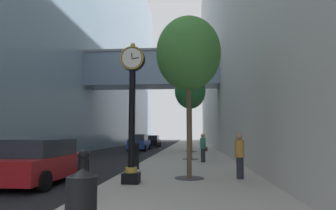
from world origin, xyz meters
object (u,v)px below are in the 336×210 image
object	(u,v)px
street_clock	(132,104)
car_black_trailing	(153,141)
bollard_third	(136,155)
bollard_nearest	(83,175)
pedestrian_walking	(203,147)
car_red_near	(43,161)
street_tree_mid_near	(190,92)
pedestrian_by_clock	(240,155)
car_grey_mid	(136,141)
street_tree_mid_far	(191,93)
street_tree_near	(188,54)
car_blue_far	(139,143)
trash_bin	(81,199)

from	to	relation	value
street_clock	car_black_trailing	distance (m)	29.39
bollard_third	bollard_nearest	bearing A→B (deg)	-90.00
bollard_nearest	car_black_trailing	world-z (taller)	car_black_trailing
pedestrian_walking	car_red_near	size ratio (longest dim) A/B	0.37
bollard_nearest	street_tree_mid_near	xyz separation A→B (m)	(2.51, 11.82, 3.76)
pedestrian_by_clock	car_grey_mid	size ratio (longest dim) A/B	0.40
pedestrian_walking	car_black_trailing	size ratio (longest dim) A/B	0.37
street_tree_mid_near	car_red_near	world-z (taller)	street_tree_mid_near
street_tree_mid_far	car_grey_mid	xyz separation A→B (m)	(-8.06, 14.09, -4.84)
car_red_near	car_black_trailing	world-z (taller)	car_black_trailing
pedestrian_walking	car_grey_mid	distance (m)	25.35
pedestrian_by_clock	street_tree_mid_far	bearing A→B (deg)	96.72
street_tree_near	pedestrian_walking	size ratio (longest dim) A/B	3.74
pedestrian_by_clock	car_blue_far	size ratio (longest dim) A/B	0.36
street_clock	pedestrian_by_clock	world-z (taller)	street_clock
street_clock	bollard_third	distance (m)	4.31
bollard_nearest	car_grey_mid	size ratio (longest dim) A/B	0.30
street_tree_mid_near	street_tree_mid_far	world-z (taller)	street_tree_mid_far
bollard_third	street_tree_mid_near	xyz separation A→B (m)	(2.51, 5.35, 3.76)
street_clock	car_black_trailing	xyz separation A→B (m)	(-3.39, 29.12, -2.01)
street_clock	bollard_nearest	xyz separation A→B (m)	(-0.59, -2.68, -1.98)
car_grey_mid	street_tree_mid_far	bearing A→B (deg)	-60.23
street_tree_near	car_red_near	bearing A→B (deg)	-173.13
street_clock	car_grey_mid	bearing A→B (deg)	101.17
street_tree_near	street_tree_mid_far	size ratio (longest dim) A/B	0.89
bollard_third	pedestrian_walking	xyz separation A→B (m)	(3.25, 3.56, 0.21)
street_tree_mid_near	pedestrian_walking	xyz separation A→B (m)	(0.74, -1.79, -3.55)
street_tree_mid_near	car_black_trailing	bearing A→B (deg)	104.86
street_tree_mid_far	car_red_near	world-z (taller)	street_tree_mid_far
bollard_nearest	car_black_trailing	xyz separation A→B (m)	(-2.80, 31.81, -0.02)
car_red_near	car_grey_mid	xyz separation A→B (m)	(-2.73, 30.53, 0.01)
street_tree_near	car_red_near	world-z (taller)	street_tree_near
trash_bin	street_tree_mid_far	bearing A→B (deg)	85.41
pedestrian_walking	car_red_near	distance (m)	9.08
street_clock	street_tree_mid_near	bearing A→B (deg)	78.15
street_tree_near	car_blue_far	world-z (taller)	street_tree_near
street_tree_mid_far	bollard_nearest	bearing A→B (deg)	-97.25
street_clock	trash_bin	world-z (taller)	street_clock
trash_bin	car_black_trailing	bearing A→B (deg)	96.01
car_black_trailing	street_tree_near	bearing A→B (deg)	-79.23
street_clock	street_tree_mid_far	bearing A→B (deg)	83.58
car_blue_far	car_grey_mid	bearing A→B (deg)	103.54
trash_bin	car_grey_mid	size ratio (longest dim) A/B	0.25
pedestrian_walking	pedestrian_by_clock	xyz separation A→B (m)	(1.11, -6.07, 0.01)
bollard_nearest	street_tree_near	xyz separation A→B (m)	(2.51, 3.92, 4.05)
car_blue_far	pedestrian_walking	bearing A→B (deg)	-65.06
car_grey_mid	pedestrian_walking	bearing A→B (deg)	-69.68
bollard_third	pedestrian_by_clock	size ratio (longest dim) A/B	0.76
street_tree_mid_far	street_tree_mid_near	bearing A→B (deg)	-90.00
street_clock	car_blue_far	bearing A→B (deg)	100.03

